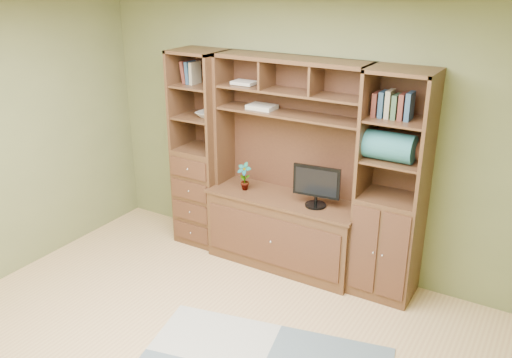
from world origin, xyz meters
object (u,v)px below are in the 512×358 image
Objects in this scene: center_hutch at (285,168)px; right_tower at (392,188)px; monitor at (317,179)px; left_tower at (201,150)px.

center_hutch is 1.03m from right_tower.
right_tower is (1.02, 0.04, 0.00)m from center_hutch.
center_hutch is 3.79× the size of monitor.
center_hutch is 1.00× the size of right_tower.
center_hutch is at bearing 167.58° from monitor.
monitor is at bearing -3.18° from left_tower.
left_tower is at bearing 170.12° from monitor.
center_hutch is 0.35m from monitor.
left_tower and right_tower have the same top height.
center_hutch is at bearing -2.29° from left_tower.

